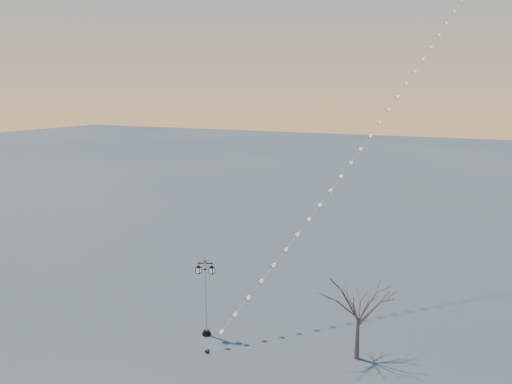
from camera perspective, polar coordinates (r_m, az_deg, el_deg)
The scene contains 4 objects.
ground at distance 32.62m, azimuth -3.03°, elevation -15.99°, with size 300.00×300.00×0.00m, color #4C4F4D.
street_lamp at distance 32.41m, azimuth -5.51°, elevation -11.04°, with size 1.16×0.73×4.81m.
bare_tree at distance 29.99m, azimuth 11.13°, elevation -12.10°, with size 2.73×2.73×4.52m.
kite_train at distance 42.52m, azimuth 17.04°, elevation 14.52°, with size 15.83×37.07×35.66m.
Camera 1 is at (14.25, -25.32, 14.83)m, focal length 36.65 mm.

